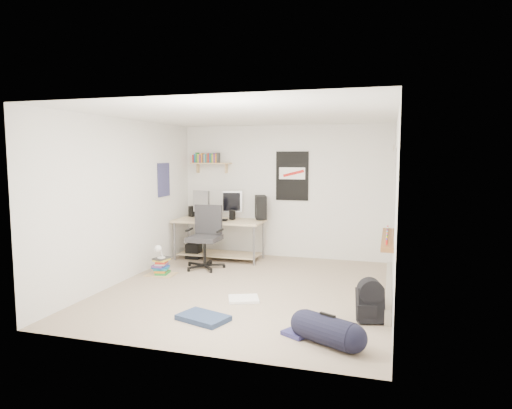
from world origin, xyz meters
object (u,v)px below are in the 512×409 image
(office_chair, at_px, (205,240))
(book_stack, at_px, (161,266))
(duffel_bag, at_px, (327,332))
(backpack, at_px, (370,305))
(desk, at_px, (219,240))

(office_chair, distance_m, book_stack, 0.86)
(office_chair, relative_size, duffel_bag, 1.82)
(duffel_bag, bearing_deg, book_stack, 173.13)
(backpack, bearing_deg, office_chair, 131.71)
(backpack, distance_m, duffel_bag, 0.88)
(desk, distance_m, duffel_bag, 4.14)
(book_stack, bearing_deg, desk, 69.18)
(duffel_bag, relative_size, book_stack, 1.26)
(backpack, bearing_deg, desk, 122.52)
(office_chair, distance_m, backpack, 3.38)
(desk, height_order, office_chair, office_chair)
(book_stack, bearing_deg, duffel_bag, -33.76)
(desk, height_order, duffel_bag, desk)
(desk, height_order, backpack, desk)
(duffel_bag, bearing_deg, backpack, 90.58)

